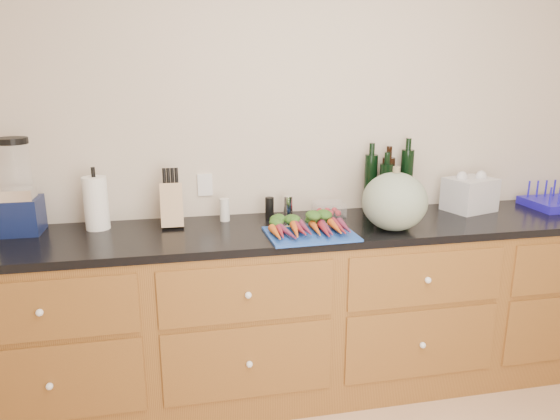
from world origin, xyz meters
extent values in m
cube|color=beige|center=(0.00, 1.62, 1.30)|extent=(4.10, 0.05, 2.60)
cube|color=brown|center=(0.00, 1.30, 0.45)|extent=(3.60, 0.60, 0.90)
cube|color=brown|center=(-1.35, 0.99, 0.72)|extent=(0.82, 0.01, 0.28)
sphere|color=white|center=(-1.35, 0.98, 0.72)|extent=(0.03, 0.03, 0.03)
cube|color=brown|center=(-1.35, 0.99, 0.36)|extent=(0.82, 0.01, 0.38)
sphere|color=white|center=(-1.35, 0.98, 0.36)|extent=(0.03, 0.03, 0.03)
cube|color=brown|center=(-0.45, 0.99, 0.72)|extent=(0.82, 0.01, 0.28)
sphere|color=white|center=(-0.45, 0.98, 0.72)|extent=(0.03, 0.03, 0.03)
cube|color=brown|center=(-0.45, 0.99, 0.36)|extent=(0.82, 0.01, 0.38)
sphere|color=white|center=(-0.45, 0.98, 0.36)|extent=(0.03, 0.03, 0.03)
cube|color=brown|center=(0.45, 0.99, 0.72)|extent=(0.82, 0.01, 0.28)
sphere|color=white|center=(0.45, 0.98, 0.72)|extent=(0.03, 0.03, 0.03)
cube|color=brown|center=(0.45, 0.99, 0.36)|extent=(0.82, 0.01, 0.38)
sphere|color=white|center=(0.45, 0.98, 0.36)|extent=(0.03, 0.03, 0.03)
cube|color=black|center=(0.00, 1.30, 0.92)|extent=(3.64, 0.62, 0.04)
cube|color=#1C46AB|center=(-0.11, 1.14, 0.95)|extent=(0.44, 0.34, 0.01)
cone|color=#D15918|center=(-0.29, 1.12, 0.97)|extent=(0.04, 0.19, 0.04)
cone|color=maroon|center=(-0.26, 1.12, 0.97)|extent=(0.04, 0.19, 0.04)
cone|color=maroon|center=(-0.23, 1.12, 0.97)|extent=(0.04, 0.19, 0.04)
cone|color=#D15918|center=(-0.20, 1.12, 0.97)|extent=(0.04, 0.19, 0.04)
cone|color=maroon|center=(-0.17, 1.12, 0.97)|extent=(0.04, 0.19, 0.04)
cone|color=maroon|center=(-0.14, 1.12, 0.97)|extent=(0.04, 0.19, 0.04)
ellipsoid|color=#214316|center=(-0.22, 1.26, 0.98)|extent=(0.19, 0.11, 0.06)
cone|color=#D15918|center=(-0.09, 1.12, 0.97)|extent=(0.04, 0.19, 0.04)
cone|color=maroon|center=(-0.06, 1.12, 0.97)|extent=(0.04, 0.19, 0.04)
cone|color=maroon|center=(-0.03, 1.12, 0.97)|extent=(0.04, 0.19, 0.04)
cone|color=#D15918|center=(0.00, 1.12, 0.97)|extent=(0.04, 0.19, 0.04)
cone|color=maroon|center=(0.03, 1.12, 0.97)|extent=(0.04, 0.19, 0.04)
cone|color=maroon|center=(0.06, 1.12, 0.97)|extent=(0.04, 0.19, 0.04)
ellipsoid|color=#214316|center=(-0.01, 1.26, 0.98)|extent=(0.19, 0.11, 0.06)
ellipsoid|color=slate|center=(0.32, 1.15, 1.09)|extent=(0.33, 0.33, 0.30)
cube|color=#0E1844|center=(-1.52, 1.46, 1.03)|extent=(0.19, 0.19, 0.18)
cube|color=silver|center=(-1.52, 1.43, 1.15)|extent=(0.17, 0.11, 0.06)
cylinder|color=white|center=(-1.52, 1.46, 1.26)|extent=(0.14, 0.14, 0.24)
cylinder|color=black|center=(-1.52, 1.46, 1.40)|extent=(0.15, 0.15, 0.03)
cylinder|color=white|center=(-1.16, 1.46, 1.08)|extent=(0.12, 0.12, 0.27)
cube|color=tan|center=(-0.78, 1.44, 1.05)|extent=(0.11, 0.11, 0.23)
cylinder|color=silver|center=(-0.51, 1.48, 1.00)|extent=(0.05, 0.05, 0.12)
cylinder|color=black|center=(-0.26, 1.48, 1.00)|extent=(0.05, 0.05, 0.12)
cylinder|color=white|center=(-0.15, 1.48, 1.00)|extent=(0.05, 0.05, 0.12)
cube|color=white|center=(0.08, 1.47, 0.98)|extent=(0.17, 0.13, 0.08)
cylinder|color=black|center=(0.34, 1.52, 1.11)|extent=(0.07, 0.07, 0.33)
cylinder|color=black|center=(0.45, 1.53, 1.09)|extent=(0.07, 0.07, 0.31)
cylinder|color=black|center=(0.56, 1.52, 1.12)|extent=(0.07, 0.07, 0.35)
cylinder|color=black|center=(0.41, 1.45, 1.08)|extent=(0.07, 0.07, 0.29)
cube|color=#1C14B2|center=(1.49, 1.38, 0.96)|extent=(0.37, 0.30, 0.05)
camera|label=1|loc=(-0.72, -1.13, 1.69)|focal=32.00mm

